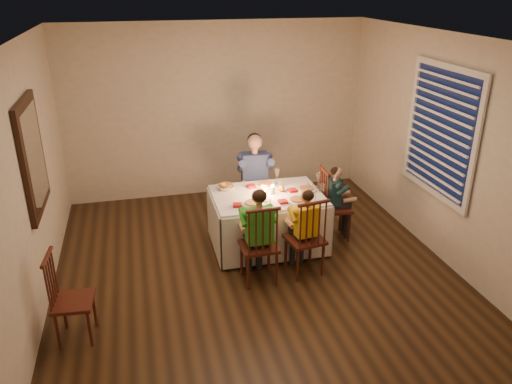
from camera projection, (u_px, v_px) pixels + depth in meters
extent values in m
plane|color=black|center=(256.00, 273.00, 5.76)|extent=(5.00, 5.00, 0.00)
cube|color=beige|center=(28.00, 186.00, 4.75)|extent=(0.02, 5.00, 2.60)
cube|color=beige|center=(446.00, 151.00, 5.74)|extent=(0.02, 5.00, 2.60)
cube|color=beige|center=(216.00, 111.00, 7.48)|extent=(4.50, 0.02, 2.60)
plane|color=white|center=(256.00, 39.00, 4.74)|extent=(5.00, 5.00, 0.00)
cube|color=silver|center=(267.00, 196.00, 6.08)|extent=(1.32, 0.95, 0.04)
cube|color=silver|center=(258.00, 205.00, 6.64)|extent=(1.36, 0.02, 0.65)
cube|color=silver|center=(278.00, 238.00, 5.78)|extent=(1.36, 0.02, 0.65)
cube|color=silver|center=(318.00, 215.00, 6.35)|extent=(0.02, 0.98, 0.65)
cube|color=silver|center=(214.00, 226.00, 6.06)|extent=(0.02, 0.98, 0.65)
cylinder|color=white|center=(265.00, 185.00, 6.32)|extent=(0.26, 0.26, 0.02)
cylinder|color=white|center=(252.00, 204.00, 5.79)|extent=(0.26, 0.26, 0.02)
cylinder|color=white|center=(297.00, 200.00, 5.88)|extent=(0.26, 0.26, 0.02)
cylinder|color=white|center=(306.00, 189.00, 6.19)|extent=(0.26, 0.26, 0.02)
cylinder|color=silver|center=(262.00, 191.00, 6.04)|extent=(0.06, 0.06, 0.10)
cylinder|color=silver|center=(273.00, 190.00, 6.06)|extent=(0.06, 0.06, 0.10)
sphere|color=yellow|center=(223.00, 186.00, 6.20)|extent=(0.09, 0.09, 0.09)
sphere|color=orange|center=(281.00, 189.00, 6.14)|extent=(0.08, 0.08, 0.08)
imported|color=white|center=(226.00, 187.00, 6.21)|extent=(0.23, 0.23, 0.05)
cube|color=black|center=(32.00, 156.00, 4.95)|extent=(0.05, 0.95, 1.15)
cube|color=white|center=(35.00, 156.00, 4.96)|extent=(0.01, 0.78, 0.98)
cube|color=#0D1636|center=(442.00, 132.00, 5.75)|extent=(0.01, 1.20, 1.40)
cube|color=white|center=(441.00, 132.00, 5.75)|extent=(0.03, 1.34, 1.54)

